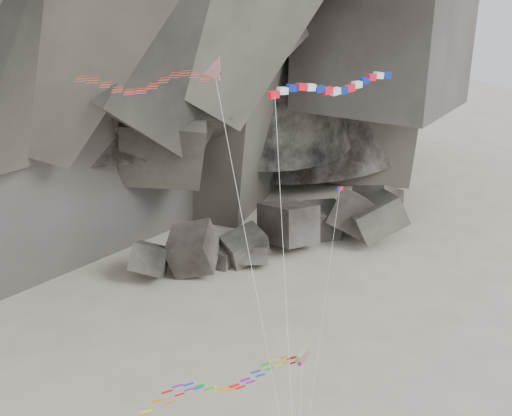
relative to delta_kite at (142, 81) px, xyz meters
name	(u,v)px	position (x,y,z in m)	size (l,w,h in m)	color
boulder_field	(227,252)	(19.28, 30.02, -29.28)	(79.54, 15.64, 8.29)	#47423F
delta_kite	(142,81)	(0.00, 0.00, 0.00)	(10.84, 8.58, 31.12)	red
banner_kite	(333,88)	(15.28, 2.22, -2.38)	(14.26, 11.15, 28.16)	red
parafoil_kite	(204,388)	(1.79, -3.47, -20.60)	(15.98, 5.12, 9.91)	#E1E70C
pennant_kite	(329,272)	(12.16, -2.77, -14.56)	(7.65, 7.25, 20.90)	red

